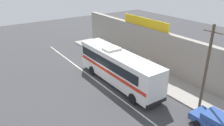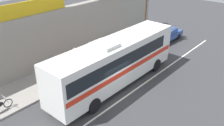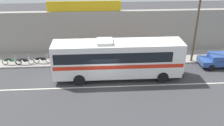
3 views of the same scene
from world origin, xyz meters
TOP-DOWN VIEW (x-y plane):
  - ground_plane at (0.00, 0.00)m, footprint 70.00×70.00m
  - sidewalk_slab at (0.00, 5.20)m, footprint 30.00×3.60m
  - storefront_facade at (0.00, 7.35)m, footprint 30.00×0.70m
  - storefront_billboard at (-1.94, 7.35)m, footprint 8.04×0.12m
  - road_center_stripe at (0.00, -0.80)m, footprint 30.00×0.14m
  - intercity_bus at (1.18, 0.84)m, footprint 11.75×2.60m
  - parked_car at (11.97, 2.56)m, footprint 4.36×1.92m
  - utility_pole at (9.41, 3.78)m, footprint 1.60×0.22m
  - motorcycle_orange at (-8.11, 3.95)m, footprint 1.87×0.56m
  - motorcycle_purple at (-6.35, 4.16)m, footprint 1.88×0.56m
  - motorcycle_green at (-9.51, 4.04)m, footprint 1.90×0.56m
  - pedestrian_near_shop at (1.22, 5.39)m, footprint 0.30×0.48m

SIDE VIEW (x-z plane):
  - ground_plane at x=0.00m, z-range 0.00..0.00m
  - road_center_stripe at x=0.00m, z-range 0.00..0.01m
  - sidewalk_slab at x=0.00m, z-range 0.00..0.14m
  - motorcycle_orange at x=-8.11m, z-range 0.09..1.04m
  - motorcycle_purple at x=-6.35m, z-range 0.09..1.04m
  - motorcycle_green at x=-9.51m, z-range 0.09..1.04m
  - parked_car at x=11.97m, z-range 0.05..1.42m
  - pedestrian_near_shop at x=1.22m, z-range 0.28..1.95m
  - intercity_bus at x=1.18m, z-range 0.17..3.96m
  - storefront_facade at x=0.00m, z-range 0.00..4.80m
  - utility_pole at x=9.41m, z-range 0.27..7.85m
  - storefront_billboard at x=-1.94m, z-range 4.80..5.90m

